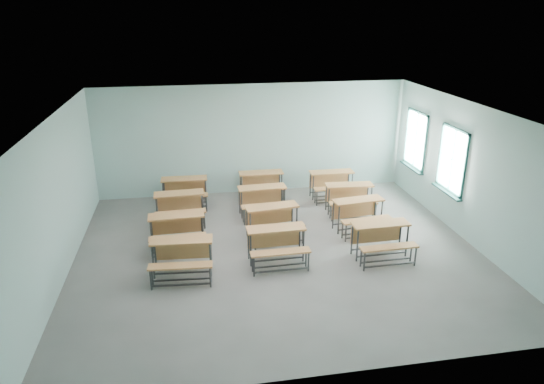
{
  "coord_description": "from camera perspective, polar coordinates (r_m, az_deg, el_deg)",
  "views": [
    {
      "loc": [
        -1.84,
        -9.61,
        5.18
      ],
      "look_at": [
        0.06,
        1.2,
        1.0
      ],
      "focal_mm": 32.0,
      "sensor_mm": 36.0,
      "label": 1
    }
  ],
  "objects": [
    {
      "name": "desk_unit_r2c1",
      "position": [
        12.72,
        -1.08,
        -0.62
      ],
      "size": [
        1.29,
        0.89,
        0.79
      ],
      "rotation": [
        0.0,
        0.0,
        0.04
      ],
      "color": "#BB7B43",
      "rests_on": "ground"
    },
    {
      "name": "room",
      "position": [
        10.47,
        1.22,
        0.84
      ],
      "size": [
        9.04,
        8.04,
        3.24
      ],
      "color": "gray",
      "rests_on": "ground"
    },
    {
      "name": "desk_unit_r3c1",
      "position": [
        13.85,
        -1.23,
        1.22
      ],
      "size": [
        1.26,
        0.85,
        0.79
      ],
      "rotation": [
        0.0,
        0.0,
        -0.01
      ],
      "color": "#BB7B43",
      "rests_on": "ground"
    },
    {
      "name": "desk_unit_r3c0",
      "position": [
        13.57,
        -10.25,
        0.45
      ],
      "size": [
        1.28,
        0.88,
        0.79
      ],
      "rotation": [
        0.0,
        0.0,
        -0.03
      ],
      "color": "#BB7B43",
      "rests_on": "ground"
    },
    {
      "name": "desk_unit_r1c1",
      "position": [
        11.5,
        0.14,
        -3.02
      ],
      "size": [
        1.35,
        0.99,
        0.79
      ],
      "rotation": [
        0.0,
        0.0,
        0.12
      ],
      "color": "#BB7B43",
      "rests_on": "ground"
    },
    {
      "name": "desk_unit_r0c0",
      "position": [
        10.06,
        -10.58,
        -7.07
      ],
      "size": [
        1.32,
        0.94,
        0.79
      ],
      "rotation": [
        0.0,
        0.0,
        -0.08
      ],
      "color": "#BB7B43",
      "rests_on": "ground"
    },
    {
      "name": "desk_unit_r2c0",
      "position": [
        12.51,
        -10.81,
        -1.37
      ],
      "size": [
        1.29,
        0.89,
        0.79
      ],
      "rotation": [
        0.0,
        0.0,
        0.04
      ],
      "color": "#BB7B43",
      "rests_on": "ground"
    },
    {
      "name": "desk_unit_r2c2",
      "position": [
        13.05,
        9.15,
        -0.32
      ],
      "size": [
        1.31,
        0.93,
        0.79
      ],
      "rotation": [
        0.0,
        0.0,
        -0.07
      ],
      "color": "#BB7B43",
      "rests_on": "ground"
    },
    {
      "name": "desk_unit_r1c2",
      "position": [
        12.07,
        10.28,
        -2.18
      ],
      "size": [
        1.34,
        0.98,
        0.79
      ],
      "rotation": [
        0.0,
        0.0,
        0.11
      ],
      "color": "#BB7B43",
      "rests_on": "ground"
    },
    {
      "name": "desk_unit_r0c2",
      "position": [
        10.86,
        12.81,
        -5.07
      ],
      "size": [
        1.28,
        0.87,
        0.79
      ],
      "rotation": [
        0.0,
        0.0,
        0.03
      ],
      "color": "#BB7B43",
      "rests_on": "ground"
    },
    {
      "name": "desk_unit_r3c2",
      "position": [
        14.01,
        7.12,
        1.29
      ],
      "size": [
        1.26,
        0.85,
        0.79
      ],
      "rotation": [
        0.0,
        0.0,
        -0.01
      ],
      "color": "#BB7B43",
      "rests_on": "ground"
    },
    {
      "name": "desk_unit_r0c1",
      "position": [
        10.4,
        0.58,
        -5.74
      ],
      "size": [
        1.27,
        0.86,
        0.79
      ],
      "rotation": [
        0.0,
        0.0,
        0.02
      ],
      "color": "#BB7B43",
      "rests_on": "ground"
    },
    {
      "name": "desk_unit_r1c0",
      "position": [
        11.22,
        -11.12,
        -4.06
      ],
      "size": [
        1.29,
        0.89,
        0.79
      ],
      "rotation": [
        0.0,
        0.0,
        0.04
      ],
      "color": "#BB7B43",
      "rests_on": "ground"
    }
  ]
}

